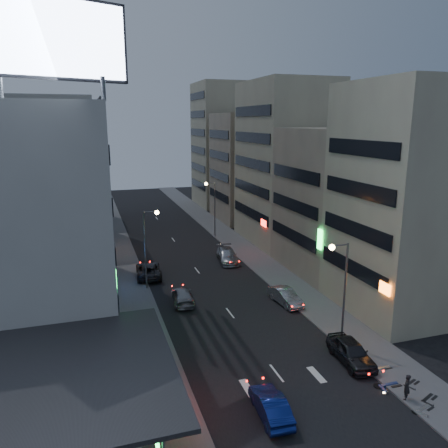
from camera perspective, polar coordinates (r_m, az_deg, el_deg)
name	(u,v)px	position (r m, az deg, el deg)	size (l,w,h in m)	color
ground	(304,409)	(28.65, 10.46, -22.68)	(180.00, 180.00, 0.00)	black
sidewalk_left	(123,266)	(53.03, -13.06, -5.37)	(4.00, 120.00, 0.12)	#4C4C4F
sidewalk_right	(250,254)	(56.39, 3.37, -3.91)	(4.00, 120.00, 0.12)	#4C4C4F
food_court	(55,404)	(26.78, -21.24, -21.11)	(11.00, 13.00, 3.88)	#ACA786
white_building	(21,213)	(41.33, -25.02, 1.26)	(14.00, 24.00, 18.00)	#ABABA6
shophouse_near	(407,201)	(41.11, 22.78, 2.84)	(10.00, 11.00, 20.00)	#ACA786
shophouse_mid	(338,201)	(50.86, 14.70, 2.99)	(11.00, 12.00, 16.00)	tan
shophouse_far	(285,163)	(61.51, 7.98, 7.84)	(10.00, 14.00, 22.00)	#ACA786
far_left_a	(55,170)	(65.69, -21.23, 6.53)	(11.00, 10.00, 20.00)	#ABABA6
far_left_b	(57,177)	(78.89, -20.94, 5.72)	(12.00, 10.00, 15.00)	gray
far_right_a	(249,167)	(75.62, 3.35, 7.42)	(11.00, 12.00, 18.00)	tan
far_right_b	(227,145)	(88.72, 0.40, 10.25)	(12.00, 12.00, 24.00)	#ACA786
billboard	(49,37)	(30.63, -21.88, 21.68)	(9.52, 3.75, 6.20)	#595B60
street_lamp_right_near	(341,280)	(33.45, 15.01, -7.03)	(1.60, 0.44, 8.02)	#595B60
street_lamp_left	(149,238)	(44.08, -9.81, -1.83)	(1.60, 0.44, 8.02)	#595B60
street_lamp_right_far	(212,201)	(63.70, -1.55, 3.03)	(1.60, 0.44, 8.02)	#595B60
parked_car_right_near	(351,352)	(33.43, 16.26, -15.72)	(1.91, 4.75, 1.62)	#25252A
parked_car_right_mid	(285,296)	(41.81, 8.02, -9.35)	(1.52, 4.35, 1.43)	#AAACB2
parked_car_left	(148,270)	(48.87, -9.84, -5.95)	(2.57, 5.56, 1.55)	#26262B
parked_car_right_far	(227,255)	(53.22, 0.45, -4.12)	(2.22, 5.46, 1.58)	#A4A6AD
road_car_blue	(271,405)	(27.48, 6.10, -22.47)	(1.48, 4.24, 1.40)	navy
road_car_silver	(183,296)	(41.81, -5.42, -9.34)	(1.90, 4.67, 1.35)	gray
person	(407,387)	(30.49, 22.75, -19.04)	(0.59, 0.39, 1.63)	black
scooter_black_a	(431,385)	(31.77, 25.42, -18.47)	(1.81, 0.60, 1.10)	black
scooter_silver_a	(428,396)	(30.70, 25.11, -19.67)	(1.73, 0.58, 1.06)	#B0B1B8
scooter_blue	(397,373)	(32.06, 21.69, -17.62)	(2.06, 0.69, 1.26)	navy
scooter_black_b	(414,371)	(32.83, 23.59, -17.23)	(1.74, 0.58, 1.06)	black
scooter_silver_b	(389,359)	(33.76, 20.80, -16.16)	(1.60, 0.53, 0.98)	#BABBC2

